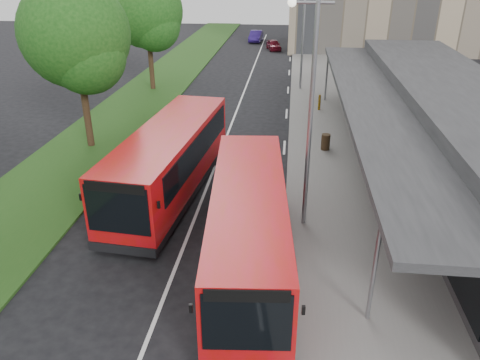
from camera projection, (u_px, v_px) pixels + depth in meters
The scene contains 16 objects.
ground at pixel (183, 249), 16.34m from camera, with size 120.00×120.00×0.00m, color black.
pavement at pixel (325, 97), 33.64m from camera, with size 5.00×80.00×0.15m, color slate.
grass_verge at pixel (150, 92), 34.93m from camera, with size 5.00×80.00×0.10m, color #214B18.
lane_centre_line at pixel (234, 117), 29.78m from camera, with size 0.12×70.00×0.01m, color silver.
kerb_dashes at pixel (287, 101), 33.04m from camera, with size 0.12×56.00×0.01m.
station_building at pixel (449, 129), 21.56m from camera, with size 7.70×26.00×4.00m.
tree_mid at pixel (76, 41), 22.77m from camera, with size 5.30×5.30×8.52m.
tree_far at pixel (147, 16), 33.59m from camera, with size 5.15×5.15×8.27m.
lamp_post_near at pixel (309, 105), 15.69m from camera, with size 1.44×0.28×8.00m.
lamp_post_far at pixel (302, 26), 33.62m from camera, with size 1.44×0.28×8.00m.
bus_main at pixel (249, 226), 14.99m from camera, with size 3.25×9.83×2.74m.
bus_second at pixel (170, 161), 19.60m from camera, with size 3.49×10.36×2.88m.
litter_bin at pixel (326, 142), 24.18m from camera, with size 0.45×0.45×0.82m, color #392817.
bollard at pixel (319, 102), 30.45m from camera, with size 0.16×0.16×0.99m, color orange.
car_near at pixel (274, 45), 50.89m from camera, with size 1.27×3.17×1.08m, color maroon.
car_far at pixel (256, 36), 55.89m from camera, with size 1.33×3.81×1.26m, color navy.
Camera 1 is at (3.48, -13.40, 9.22)m, focal length 35.00 mm.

